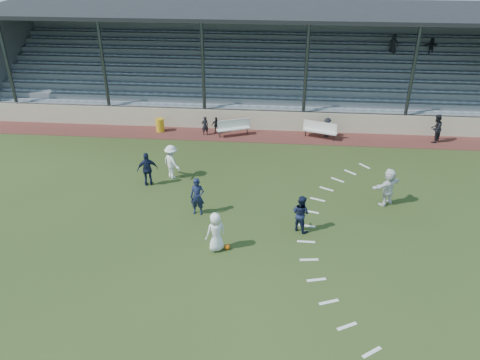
# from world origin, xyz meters

# --- Properties ---
(ground) EXTENTS (90.00, 90.00, 0.00)m
(ground) POSITION_xyz_m (0.00, 0.00, 0.00)
(ground) COLOR #293A17
(ground) RESTS_ON ground
(cinder_track) EXTENTS (34.00, 2.00, 0.02)m
(cinder_track) POSITION_xyz_m (0.00, 10.50, 0.01)
(cinder_track) COLOR #502320
(cinder_track) RESTS_ON ground
(retaining_wall) EXTENTS (34.00, 0.18, 1.20)m
(retaining_wall) POSITION_xyz_m (0.00, 11.55, 0.60)
(retaining_wall) COLOR beige
(retaining_wall) RESTS_ON ground
(bench_left) EXTENTS (2.00, 1.20, 0.95)m
(bench_left) POSITION_xyz_m (-1.09, 10.52, 0.58)
(bench_left) COLOR silver
(bench_left) RESTS_ON cinder_track
(bench_right) EXTENTS (2.03, 1.06, 0.95)m
(bench_right) POSITION_xyz_m (3.98, 10.57, 0.58)
(bench_right) COLOR silver
(bench_right) RESTS_ON cinder_track
(trash_bin) EXTENTS (0.50, 0.50, 0.80)m
(trash_bin) POSITION_xyz_m (-5.61, 10.71, 0.42)
(trash_bin) COLOR gold
(trash_bin) RESTS_ON cinder_track
(football) EXTENTS (0.21, 0.21, 0.21)m
(football) POSITION_xyz_m (-0.20, -0.75, 0.11)
(football) COLOR #CF560C
(football) RESTS_ON ground
(player_white_lead) EXTENTS (0.94, 0.86, 1.61)m
(player_white_lead) POSITION_xyz_m (-0.62, -0.79, 0.81)
(player_white_lead) COLOR white
(player_white_lead) RESTS_ON ground
(player_navy_lead) EXTENTS (0.64, 0.44, 1.69)m
(player_navy_lead) POSITION_xyz_m (-1.76, 1.69, 0.84)
(player_navy_lead) COLOR #141B37
(player_navy_lead) RESTS_ON ground
(player_navy_mid) EXTENTS (0.98, 0.94, 1.59)m
(player_navy_mid) POSITION_xyz_m (2.61, 0.83, 0.79)
(player_navy_mid) COLOR #141B37
(player_navy_mid) RESTS_ON ground
(player_white_wing) EXTENTS (1.26, 1.22, 1.73)m
(player_white_wing) POSITION_xyz_m (-3.57, 4.87, 0.86)
(player_white_wing) COLOR white
(player_white_wing) RESTS_ON ground
(player_navy_wing) EXTENTS (1.06, 0.73, 1.68)m
(player_navy_wing) POSITION_xyz_m (-4.55, 4.04, 0.84)
(player_navy_wing) COLOR #141B37
(player_navy_wing) RESTS_ON ground
(player_white_back) EXTENTS (1.61, 1.37, 1.74)m
(player_white_back) POSITION_xyz_m (6.50, 3.24, 0.87)
(player_white_back) COLOR white
(player_white_back) RESTS_ON ground
(official) EXTENTS (0.98, 1.02, 1.66)m
(official) POSITION_xyz_m (10.53, 10.53, 0.85)
(official) COLOR black
(official) RESTS_ON cinder_track
(sub_left_near) EXTENTS (0.49, 0.42, 1.15)m
(sub_left_near) POSITION_xyz_m (-2.80, 10.40, 0.60)
(sub_left_near) COLOR black
(sub_left_near) RESTS_ON cinder_track
(sub_left_far) EXTENTS (0.64, 0.41, 1.01)m
(sub_left_far) POSITION_xyz_m (-2.16, 10.72, 0.52)
(sub_left_far) COLOR black
(sub_left_far) RESTS_ON cinder_track
(sub_right) EXTENTS (0.84, 0.60, 1.18)m
(sub_right) POSITION_xyz_m (4.40, 10.75, 0.61)
(sub_right) COLOR black
(sub_right) RESTS_ON cinder_track
(grandstand) EXTENTS (34.60, 9.00, 6.61)m
(grandstand) POSITION_xyz_m (0.01, 16.26, 2.20)
(grandstand) COLOR slate
(grandstand) RESTS_ON ground
(penalty_arc) EXTENTS (3.89, 14.63, 0.01)m
(penalty_arc) POSITION_xyz_m (4.12, 0.00, 0.01)
(penalty_arc) COLOR silver
(penalty_arc) RESTS_ON ground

